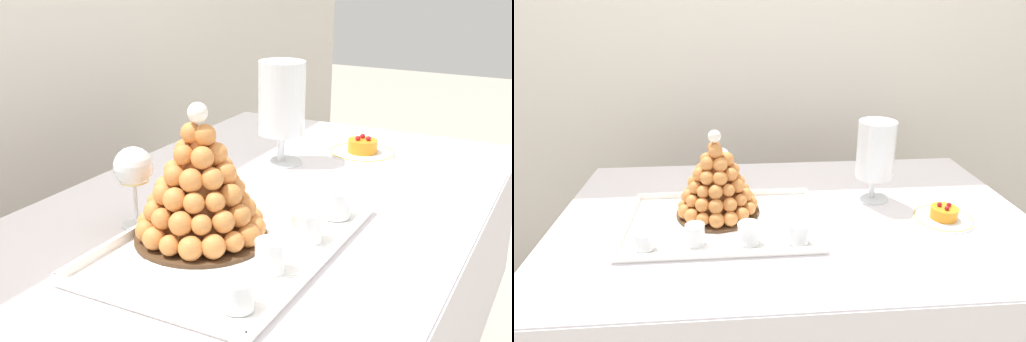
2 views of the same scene
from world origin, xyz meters
TOP-DOWN VIEW (x-y plane):
  - buffet_table at (0.00, 0.00)m, footprint 1.45×0.90m
  - serving_tray at (-0.22, -0.05)m, footprint 0.56×0.37m
  - croquembouche at (-0.23, 0.01)m, footprint 0.25×0.25m
  - dessert_cup_left at (-0.42, -0.17)m, footprint 0.05×0.05m
  - dessert_cup_mid_left at (-0.29, -0.16)m, footprint 0.05×0.05m
  - dessert_cup_centre at (-0.14, -0.17)m, footprint 0.06×0.06m
  - dessert_cup_mid_right at (-0.01, -0.17)m, footprint 0.06×0.06m
  - macaron_goblet at (0.27, 0.09)m, footprint 0.12×0.12m
  - fruit_tart_plate at (0.45, -0.07)m, footprint 0.18×0.18m
  - wine_glass at (-0.23, 0.17)m, footprint 0.08×0.08m

SIDE VIEW (x-z plane):
  - buffet_table at x=0.00m, z-range 0.27..1.04m
  - serving_tray at x=-0.22m, z-range 0.76..0.78m
  - fruit_tart_plate at x=0.45m, z-range 0.75..0.81m
  - dessert_cup_left at x=-0.42m, z-range 0.77..0.82m
  - dessert_cup_mid_right at x=-0.01m, z-range 0.77..0.83m
  - dessert_cup_centre at x=-0.14m, z-range 0.77..0.83m
  - dessert_cup_mid_left at x=-0.29m, z-range 0.77..0.83m
  - croquembouche at x=-0.23m, z-range 0.74..1.01m
  - wine_glass at x=-0.23m, z-range 0.80..0.97m
  - macaron_goblet at x=0.27m, z-range 0.80..1.07m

